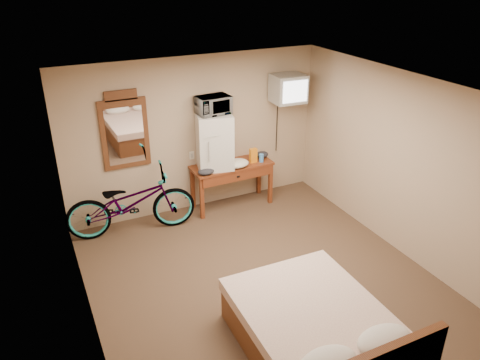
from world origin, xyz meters
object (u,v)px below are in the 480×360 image
Objects in this scene: desk at (233,172)px; wall_mirror at (125,131)px; blue_cup at (261,158)px; microwave at (213,105)px; mini_fridge at (214,141)px; bed at (319,334)px; bicycle at (131,203)px; crt_television at (288,89)px.

wall_mirror reaches higher than desk.
microwave is at bearing 169.30° from blue_cup.
mini_fridge is (-0.29, 0.07, 0.56)m from desk.
microwave is 0.26× the size of bed.
microwave reaches higher than desk.
bicycle reaches higher than blue_cup.
microwave is 1.24m from blue_cup.
bed is at bearing -115.06° from crt_television.
bicycle is (-0.10, -0.36, -0.99)m from wall_mirror.
crt_television is at bearing 10.88° from blue_cup.
microwave is 1.92m from bicycle.
desk is 0.64m from mini_fridge.
wall_mirror reaches higher than bed.
desk is at bearing -9.54° from wall_mirror.
blue_cup is 0.11× the size of wall_mirror.
blue_cup is (0.77, -0.15, -0.38)m from mini_fridge.
blue_cup is 0.07× the size of bed.
microwave is at bearing -76.16° from bicycle.
microwave reaches higher than bed.
mini_fridge is 6.63× the size of blue_cup.
crt_television reaches higher than wall_mirror.
bed reaches higher than blue_cup.
mini_fridge is 0.46× the size of bed.
wall_mirror is (-2.62, 0.25, -0.41)m from crt_television.
wall_mirror is (-2.10, 0.35, 0.67)m from blue_cup.
mini_fridge is at bearing 177.94° from crt_television.
bicycle is at bearing 108.82° from bed.
desk is 1.13× the size of wall_mirror.
crt_television reaches higher than bed.
wall_mirror reaches higher than bicycle.
crt_television is 0.31× the size of bed.
bicycle is 3.49m from bed.
microwave is 3.77m from bed.
mini_fridge is 1.38m from wall_mirror.
wall_mirror is (-1.33, 0.21, 0.30)m from mini_fridge.
mini_fridge is 1.59m from bicycle.
blue_cup is 1.20m from crt_television.
desk is at bearing -18.15° from microwave.
crt_television is 3.05m from bicycle.
crt_television is at bearing -7.12° from microwave.
crt_television is at bearing -2.06° from mini_fridge.
blue_cup is (0.48, -0.08, 0.19)m from desk.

